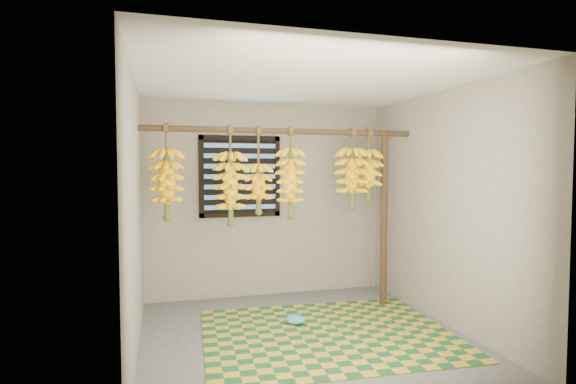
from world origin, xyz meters
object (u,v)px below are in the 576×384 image
object	(u,v)px
woven_mat	(327,334)
banana_bunch_c	(259,189)
support_post	(384,220)
banana_bunch_f	(369,175)
plastic_bag	(295,320)
banana_bunch_d	(290,183)
banana_bunch_b	(231,188)
banana_bunch_a	(167,184)
banana_bunch_e	(352,178)

from	to	relation	value
woven_mat	banana_bunch_c	bearing A→B (deg)	126.79
support_post	banana_bunch_f	distance (m)	0.56
plastic_bag	banana_bunch_d	world-z (taller)	banana_bunch_d
banana_bunch_b	support_post	bearing A→B (deg)	0.00
support_post	banana_bunch_a	distance (m)	2.47
banana_bunch_c	woven_mat	bearing A→B (deg)	-53.21
plastic_bag	banana_bunch_e	size ratio (longest dim) A/B	0.24
banana_bunch_b	banana_bunch_c	world-z (taller)	same
banana_bunch_a	banana_bunch_b	size ratio (longest dim) A/B	0.92
banana_bunch_d	banana_bunch_e	bearing A→B (deg)	0.00
plastic_bag	support_post	bearing A→B (deg)	17.37
woven_mat	banana_bunch_e	world-z (taller)	banana_bunch_e
banana_bunch_d	woven_mat	bearing A→B (deg)	-76.40
banana_bunch_f	woven_mat	bearing A→B (deg)	-137.45
banana_bunch_a	banana_bunch_c	bearing A→B (deg)	-0.00
banana_bunch_a	banana_bunch_f	bearing A→B (deg)	0.00
banana_bunch_a	banana_bunch_d	size ratio (longest dim) A/B	0.98
banana_bunch_a	banana_bunch_f	distance (m)	2.24
plastic_bag	banana_bunch_a	xyz separation A→B (m)	(-1.25, 0.37, 1.39)
banana_bunch_a	banana_bunch_b	distance (m)	0.65
banana_bunch_b	banana_bunch_d	distance (m)	0.66
banana_bunch_a	support_post	bearing A→B (deg)	0.00
support_post	banana_bunch_d	world-z (taller)	banana_bunch_d
banana_bunch_a	banana_bunch_c	size ratio (longest dim) A/B	1.03
banana_bunch_a	banana_bunch_b	xyz separation A→B (m)	(0.65, 0.00, -0.05)
woven_mat	plastic_bag	size ratio (longest dim) A/B	10.87
plastic_bag	woven_mat	bearing A→B (deg)	-55.68
support_post	banana_bunch_a	bearing A→B (deg)	180.00
plastic_bag	banana_bunch_b	xyz separation A→B (m)	(-0.60, 0.37, 1.33)
banana_bunch_c	banana_bunch_e	xyz separation A→B (m)	(1.08, 0.00, 0.11)
banana_bunch_a	banana_bunch_d	bearing A→B (deg)	0.00
banana_bunch_c	banana_bunch_e	bearing A→B (deg)	0.00
support_post	banana_bunch_c	world-z (taller)	banana_bunch_c
plastic_bag	banana_bunch_a	bearing A→B (deg)	163.43
banana_bunch_f	banana_bunch_d	bearing A→B (deg)	180.00
support_post	banana_bunch_c	xyz separation A→B (m)	(-1.48, -0.00, 0.38)
banana_bunch_c	banana_bunch_e	world-z (taller)	same
banana_bunch_e	banana_bunch_f	world-z (taller)	same
banana_bunch_a	banana_bunch_e	world-z (taller)	same
banana_bunch_a	banana_bunch_e	size ratio (longest dim) A/B	1.08
banana_bunch_d	banana_bunch_e	xyz separation A→B (m)	(0.73, 0.00, 0.05)
banana_bunch_d	banana_bunch_f	size ratio (longest dim) A/B	1.21
woven_mat	banana_bunch_d	distance (m)	1.61
plastic_bag	banana_bunch_c	world-z (taller)	banana_bunch_c
support_post	banana_bunch_b	size ratio (longest dim) A/B	1.91
banana_bunch_c	banana_bunch_f	bearing A→B (deg)	0.00
banana_bunch_c	banana_bunch_f	xyz separation A→B (m)	(1.29, 0.00, 0.14)
support_post	banana_bunch_e	bearing A→B (deg)	180.00
banana_bunch_b	banana_bunch_c	distance (m)	0.30
plastic_bag	banana_bunch_c	size ratio (longest dim) A/B	0.23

